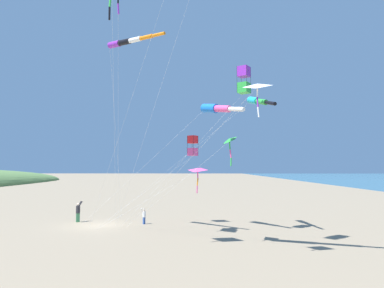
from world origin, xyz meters
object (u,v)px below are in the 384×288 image
(kite_delta_teal_far_right, at_px, (229,141))
(kite_delta_purple_drifting, at_px, (197,170))
(kite_windsock_white_trailing, at_px, (258,101))
(kite_windsock_orange_high_right, at_px, (217,109))
(person_adult_flyer, at_px, (78,211))
(kite_windsock_blue_topmost, at_px, (128,42))
(kite_box_checkered_midright, at_px, (244,80))
(person_child_green_jacket, at_px, (144,215))
(kite_delta_green_low_center, at_px, (257,87))
(kite_box_magenta_far_left, at_px, (193,146))

(kite_delta_teal_far_right, bearing_deg, kite_delta_purple_drifting, 104.00)
(kite_delta_teal_far_right, xyz_separation_m, kite_windsock_white_trailing, (2.75, 5.84, 3.63))
(kite_windsock_orange_high_right, bearing_deg, person_adult_flyer, 165.10)
(kite_windsock_blue_topmost, relative_size, kite_windsock_orange_high_right, 1.10)
(kite_windsock_orange_high_right, bearing_deg, kite_box_checkered_midright, -42.67)
(person_child_green_jacket, height_order, kite_delta_teal_far_right, kite_delta_teal_far_right)
(person_adult_flyer, bearing_deg, kite_delta_green_low_center, -41.34)
(person_child_green_jacket, bearing_deg, kite_windsock_blue_topmost, -98.64)
(kite_delta_green_low_center, bearing_deg, kite_delta_purple_drifting, 105.88)
(kite_delta_purple_drifting, xyz_separation_m, kite_box_checkered_midright, (3.52, -4.66, 6.67))
(kite_delta_teal_far_right, relative_size, kite_box_magenta_far_left, 1.05)
(kite_windsock_blue_topmost, relative_size, kite_box_magenta_far_left, 1.84)
(kite_delta_purple_drifting, bearing_deg, kite_box_checkered_midright, -52.94)
(kite_delta_purple_drifting, height_order, kite_delta_teal_far_right, kite_delta_teal_far_right)
(person_adult_flyer, height_order, kite_delta_teal_far_right, kite_delta_teal_far_right)
(kite_delta_green_low_center, distance_m, kite_box_magenta_far_left, 8.45)
(kite_box_checkered_midright, bearing_deg, kite_delta_teal_far_right, -110.63)
(kite_delta_green_low_center, xyz_separation_m, kite_box_magenta_far_left, (-3.62, 7.16, -2.65))
(kite_windsock_white_trailing, bearing_deg, kite_box_checkered_midright, -122.86)
(kite_windsock_white_trailing, relative_size, kite_box_magenta_far_left, 1.74)
(kite_box_magenta_far_left, bearing_deg, kite_delta_purple_drifting, 86.75)
(kite_delta_green_low_center, relative_size, kite_box_checkered_midright, 0.89)
(kite_windsock_white_trailing, distance_m, kite_box_checkered_midright, 2.73)
(person_child_green_jacket, xyz_separation_m, kite_windsock_blue_topmost, (-0.64, -4.22, 13.40))
(kite_windsock_orange_high_right, bearing_deg, kite_delta_green_low_center, -78.70)
(kite_delta_teal_far_right, distance_m, kite_windsock_blue_topmost, 11.21)
(kite_delta_purple_drifting, bearing_deg, kite_windsock_white_trailing, -28.13)
(kite_windsock_white_trailing, bearing_deg, kite_windsock_blue_topmost, -167.47)
(kite_box_checkered_midright, xyz_separation_m, kite_box_magenta_far_left, (-3.78, 0.04, -4.86))
(kite_box_magenta_far_left, bearing_deg, person_child_green_jacket, 136.24)
(kite_delta_purple_drifting, bearing_deg, kite_windsock_orange_high_right, -61.27)
(kite_delta_green_low_center, xyz_separation_m, kite_windsock_orange_high_right, (-1.78, 8.93, 0.40))
(person_child_green_jacket, xyz_separation_m, kite_windsock_orange_high_right, (6.04, -2.27, 8.63))
(person_child_green_jacket, distance_m, kite_box_magenta_far_left, 8.07)
(person_adult_flyer, xyz_separation_m, kite_windsock_orange_high_right, (11.99, -3.19, 8.38))
(kite_delta_teal_far_right, height_order, kite_delta_green_low_center, kite_delta_green_low_center)
(kite_delta_purple_drifting, relative_size, kite_windsock_orange_high_right, 0.64)
(kite_windsock_orange_high_right, relative_size, kite_box_magenta_far_left, 1.68)
(kite_delta_teal_far_right, relative_size, kite_windsock_white_trailing, 0.60)
(kite_delta_purple_drifting, height_order, kite_windsock_blue_topmost, kite_windsock_blue_topmost)
(kite_windsock_blue_topmost, bearing_deg, kite_delta_purple_drifting, 43.25)
(kite_delta_purple_drifting, relative_size, kite_windsock_white_trailing, 0.62)
(kite_delta_teal_far_right, xyz_separation_m, kite_windsock_orange_high_right, (-0.53, 5.57, 3.01))
(kite_delta_purple_drifting, bearing_deg, kite_box_magenta_far_left, -93.25)
(person_child_green_jacket, distance_m, kite_delta_teal_far_right, 11.67)
(kite_delta_teal_far_right, distance_m, kite_delta_green_low_center, 4.43)
(kite_box_checkered_midright, relative_size, kite_windsock_blue_topmost, 0.84)
(kite_delta_purple_drifting, distance_m, kite_windsock_white_trailing, 7.76)
(kite_delta_purple_drifting, height_order, kite_box_magenta_far_left, kite_box_magenta_far_left)
(kite_delta_teal_far_right, distance_m, kite_box_checkered_midright, 6.28)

